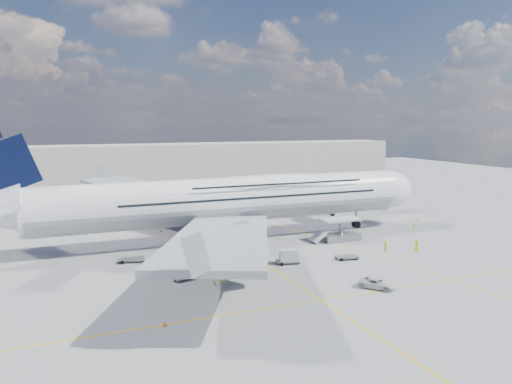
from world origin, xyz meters
name	(u,v)px	position (x,y,z in m)	size (l,w,h in m)	color
ground	(251,255)	(0.00, 0.00, 0.00)	(300.00, 300.00, 0.00)	gray
taxi_line_main	(251,255)	(0.00, 0.00, 0.01)	(0.25, 220.00, 0.01)	#E8B80C
taxi_line_cross	(320,300)	(0.00, -20.00, 0.01)	(120.00, 0.25, 0.01)	#E8B80C
taxi_line_diag	(303,233)	(14.00, 10.00, 0.01)	(0.25, 100.00, 0.01)	#E8B80C
airliner	(229,199)	(0.26, 10.00, 6.87)	(77.26, 79.15, 23.71)	white
jet_bridge	(346,183)	(29.81, 20.94, 6.85)	(18.80, 12.10, 8.50)	#B7B7BC
cargo_loader	(339,233)	(16.82, 2.89, 1.25)	(8.53, 3.20, 3.67)	silver
terminal	(138,164)	(0.00, 95.00, 6.00)	(180.00, 16.00, 12.00)	#B2AD9E
tree_line	(214,157)	(40.00, 140.00, 4.00)	(160.00, 6.00, 8.00)	#193814
dolly_row_a	(183,277)	(-12.14, -7.26, 0.31)	(3.05, 2.36, 0.40)	gray
dolly_row_b	(207,256)	(-7.13, -1.23, 1.02)	(3.17, 1.95, 1.90)	gray
dolly_row_c	(222,258)	(-4.90, -1.10, 0.34)	(3.28, 2.16, 0.44)	gray
dolly_back	(132,259)	(-16.76, 3.31, 0.39)	(3.82, 2.74, 0.50)	gray
dolly_nose_far	(347,257)	(11.69, -7.28, 0.36)	(3.43, 2.31, 0.46)	gray
dolly_nose_near	(288,256)	(3.00, -6.00, 1.08)	(3.51, 2.48, 2.01)	gray
baggage_tug	(258,253)	(0.06, -2.42, 0.88)	(3.33, 1.84, 1.98)	white
catering_truck_inner	(115,214)	(-15.64, 29.65, 2.09)	(7.78, 4.00, 4.43)	gray
catering_truck_outer	(131,199)	(-9.62, 49.64, 1.63)	(6.13, 3.06, 3.50)	gray
service_van	(377,283)	(8.08, -19.28, 0.61)	(2.01, 4.36, 1.21)	silver
crew_nose	(414,224)	(34.13, 4.95, 0.89)	(0.65, 0.43, 1.78)	#ACE518
crew_loader	(386,247)	(19.10, -6.46, 0.93)	(0.90, 0.70, 1.86)	#DEFF1A
crew_wing	(214,278)	(-9.16, -10.62, 0.90)	(1.06, 0.44, 1.80)	#A7FC1A
crew_van	(417,245)	(23.92, -7.56, 0.88)	(0.86, 0.56, 1.76)	#AFF81A
crew_tug	(223,277)	(-7.92, -10.29, 0.78)	(1.01, 0.58, 1.56)	#D5FF1A
cone_nose	(417,219)	(39.87, 10.75, 0.26)	(0.43, 0.43, 0.54)	orange
cone_wing_left_inner	(161,231)	(-9.00, 20.39, 0.23)	(0.38, 0.38, 0.49)	orange
cone_wing_left_outer	(100,221)	(-18.01, 33.92, 0.25)	(0.40, 0.40, 0.51)	orange
cone_wing_right_inner	(232,273)	(-6.00, -8.08, 0.29)	(0.48, 0.48, 0.61)	orange
cone_wing_right_outer	(165,324)	(-17.38, -20.34, 0.25)	(0.41, 0.41, 0.52)	orange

